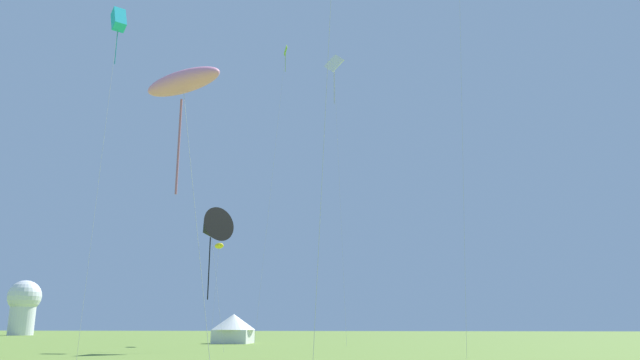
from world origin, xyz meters
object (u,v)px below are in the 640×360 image
at_px(kite_black_delta, 211,228).
at_px(kite_pink_parafoil, 183,83).
at_px(festival_tent_left, 233,327).
at_px(kite_yellow_parafoil, 219,246).
at_px(kite_white_diamond, 334,68).
at_px(kite_cyan_box, 119,21).
at_px(kite_lime_diamond, 284,68).
at_px(observatory_dome, 24,304).

relative_size(kite_black_delta, kite_pink_parafoil, 0.93).
bearing_deg(festival_tent_left, kite_pink_parafoil, -77.30).
relative_size(kite_yellow_parafoil, festival_tent_left, 2.15).
bearing_deg(kite_white_diamond, kite_pink_parafoil, -92.84).
bearing_deg(kite_cyan_box, kite_pink_parafoil, -52.48).
bearing_deg(kite_lime_diamond, kite_white_diamond, -1.53).
bearing_deg(kite_black_delta, observatory_dome, 132.50).
xyz_separation_m(kite_black_delta, kite_lime_diamond, (2.84, 15.18, 21.06)).
bearing_deg(kite_pink_parafoil, observatory_dome, 126.43).
xyz_separation_m(kite_pink_parafoil, festival_tent_left, (-9.93, 44.06, -9.76)).
distance_m(kite_white_diamond, festival_tent_left, 31.20).
distance_m(kite_black_delta, kite_white_diamond, 26.94).
distance_m(kite_black_delta, kite_cyan_box, 17.52).
distance_m(kite_pink_parafoil, festival_tent_left, 46.21).
distance_m(kite_cyan_box, kite_white_diamond, 30.28).
xyz_separation_m(kite_black_delta, observatory_dome, (-59.57, 65.00, -3.67)).
height_order(kite_cyan_box, festival_tent_left, kite_cyan_box).
bearing_deg(kite_yellow_parafoil, festival_tent_left, 85.70).
height_order(kite_white_diamond, kite_lime_diamond, kite_lime_diamond).
xyz_separation_m(kite_pink_parafoil, observatory_dome, (-66.28, 89.80, -5.50)).
bearing_deg(kite_cyan_box, kite_lime_diamond, 76.77).
bearing_deg(kite_cyan_box, kite_black_delta, 73.37).
distance_m(kite_yellow_parafoil, festival_tent_left, 9.88).
bearing_deg(kite_yellow_parafoil, kite_pink_parafoil, -75.11).
distance_m(kite_black_delta, kite_lime_diamond, 26.12).
xyz_separation_m(kite_lime_diamond, kite_pink_parafoil, (3.88, -39.99, -19.23)).
height_order(kite_yellow_parafoil, kite_cyan_box, kite_cyan_box).
relative_size(kite_white_diamond, observatory_dome, 2.98).
relative_size(kite_lime_diamond, festival_tent_left, 6.90).
height_order(kite_black_delta, kite_yellow_parafoil, kite_black_delta).
height_order(kite_black_delta, kite_lime_diamond, kite_lime_diamond).
bearing_deg(observatory_dome, kite_white_diamond, -36.21).
xyz_separation_m(kite_yellow_parafoil, kite_white_diamond, (12.30, 1.01, 20.16)).
xyz_separation_m(kite_cyan_box, festival_tent_left, (0.24, 30.82, -20.62)).
xyz_separation_m(kite_yellow_parafoil, kite_cyan_box, (0.16, -25.58, 12.26)).
distance_m(kite_yellow_parafoil, kite_cyan_box, 28.36).
bearing_deg(kite_white_diamond, kite_black_delta, -120.04).
bearing_deg(kite_lime_diamond, observatory_dome, 141.40).
bearing_deg(observatory_dome, kite_cyan_box, -53.76).
height_order(kite_yellow_parafoil, festival_tent_left, kite_yellow_parafoil).
bearing_deg(kite_yellow_parafoil, kite_black_delta, -75.55).
relative_size(festival_tent_left, observatory_dome, 0.45).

